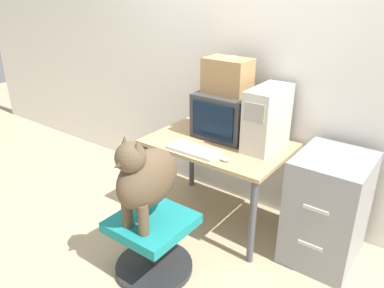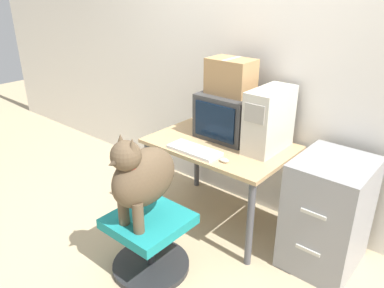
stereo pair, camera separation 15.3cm
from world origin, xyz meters
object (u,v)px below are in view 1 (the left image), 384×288
(dog, at_px, (145,177))
(filing_cabinet, at_px, (327,209))
(keyboard, at_px, (194,150))
(office_chair, at_px, (153,242))
(pc_tower, at_px, (267,118))
(cardboard_box, at_px, (228,76))
(crt_monitor, at_px, (226,115))

(dog, xyz_separation_m, filing_cabinet, (0.89, 0.89, -0.35))
(keyboard, xyz_separation_m, office_chair, (0.05, -0.54, -0.48))
(pc_tower, xyz_separation_m, cardboard_box, (-0.37, 0.03, 0.26))
(dog, bearing_deg, keyboard, 95.13)
(cardboard_box, bearing_deg, dog, -87.98)
(filing_cabinet, bearing_deg, pc_tower, 172.21)
(pc_tower, distance_m, dog, 1.04)
(crt_monitor, distance_m, cardboard_box, 0.32)
(office_chair, xyz_separation_m, filing_cabinet, (0.89, 0.85, 0.17))
(pc_tower, distance_m, office_chair, 1.21)
(keyboard, relative_size, dog, 0.66)
(pc_tower, height_order, keyboard, pc_tower)
(crt_monitor, xyz_separation_m, filing_cabinet, (0.92, -0.10, -0.48))
(pc_tower, bearing_deg, crt_monitor, 176.47)
(cardboard_box, bearing_deg, filing_cabinet, -6.31)
(dog, bearing_deg, pc_tower, 70.70)
(keyboard, bearing_deg, cardboard_box, 87.71)
(dog, bearing_deg, office_chair, 90.00)
(pc_tower, relative_size, keyboard, 1.13)
(keyboard, height_order, office_chair, keyboard)
(crt_monitor, height_order, keyboard, crt_monitor)
(crt_monitor, height_order, pc_tower, pc_tower)
(crt_monitor, height_order, filing_cabinet, crt_monitor)
(dog, height_order, filing_cabinet, dog)
(cardboard_box, bearing_deg, office_chair, -87.89)
(crt_monitor, xyz_separation_m, dog, (0.04, -0.99, -0.13))
(pc_tower, bearing_deg, keyboard, -134.99)
(filing_cabinet, relative_size, cardboard_box, 2.27)
(keyboard, relative_size, cardboard_box, 1.17)
(pc_tower, bearing_deg, filing_cabinet, -7.79)
(crt_monitor, xyz_separation_m, cardboard_box, (0.00, 0.00, 0.32))
(keyboard, bearing_deg, pc_tower, 45.01)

